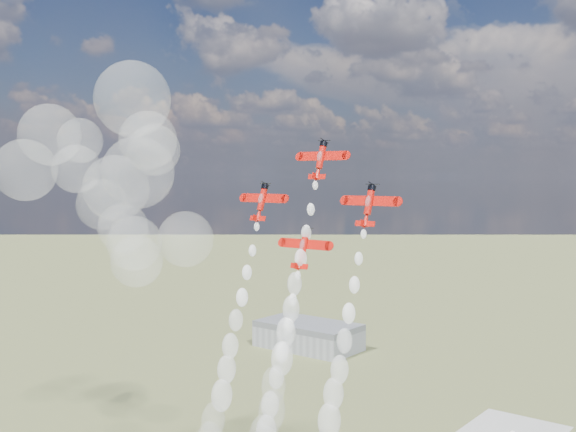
% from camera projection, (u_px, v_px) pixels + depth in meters
% --- Properties ---
extents(hangar, '(50.00, 28.00, 13.00)m').
position_uv_depth(hangar, '(308.00, 335.00, 336.50)').
color(hangar, gray).
rests_on(hangar, ground).
extents(plane_lead, '(11.30, 4.77, 7.82)m').
position_uv_depth(plane_lead, '(321.00, 159.00, 132.22)').
color(plane_lead, red).
rests_on(plane_lead, ground).
extents(plane_left, '(11.30, 4.77, 7.82)m').
position_uv_depth(plane_left, '(262.00, 201.00, 138.39)').
color(plane_left, red).
rests_on(plane_left, ground).
extents(plane_right, '(11.30, 4.77, 7.82)m').
position_uv_depth(plane_right, '(369.00, 204.00, 122.59)').
color(plane_right, red).
rests_on(plane_right, ground).
extents(plane_slot, '(11.30, 4.77, 7.82)m').
position_uv_depth(plane_slot, '(303.00, 248.00, 128.76)').
color(plane_slot, red).
rests_on(plane_slot, ground).
extents(smoke_trail_lead, '(5.69, 19.66, 53.52)m').
position_uv_depth(smoke_trail_lead, '(272.00, 402.00, 123.13)').
color(smoke_trail_lead, white).
rests_on(smoke_trail_lead, plane_lead).
extents(drifted_smoke_cloud, '(56.40, 39.76, 57.14)m').
position_uv_depth(drifted_smoke_cloud, '(113.00, 173.00, 184.04)').
color(drifted_smoke_cloud, white).
rests_on(drifted_smoke_cloud, ground).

